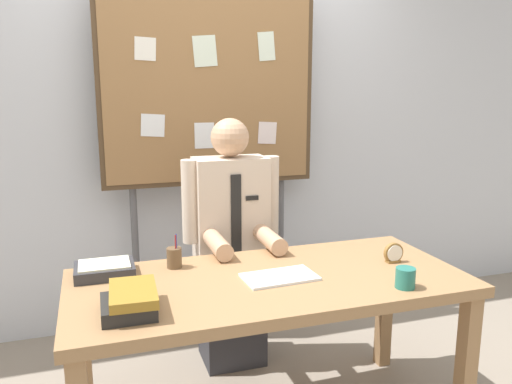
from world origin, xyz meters
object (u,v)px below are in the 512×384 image
at_px(book_stack, 130,301).
at_px(pen_holder, 174,258).
at_px(person, 232,253).
at_px(desk_clock, 394,254).
at_px(bulletin_board, 210,92).
at_px(desk, 270,296).
at_px(paper_tray, 105,269).
at_px(coffee_mug, 405,278).
at_px(open_notebook, 280,277).

distance_m(book_stack, pen_holder, 0.50).
bearing_deg(pen_holder, person, 44.96).
distance_m(desk_clock, pen_holder, 1.05).
height_order(person, bulletin_board, bulletin_board).
bearing_deg(desk_clock, book_stack, -171.68).
distance_m(desk, paper_tray, 0.75).
relative_size(bulletin_board, coffee_mug, 24.97).
relative_size(person, book_stack, 5.11).
height_order(desk, person, person).
bearing_deg(pen_holder, desk, -34.56).
bearing_deg(desk_clock, bulletin_board, 119.70).
relative_size(person, open_notebook, 4.39).
distance_m(bulletin_board, open_notebook, 1.39).
distance_m(desk, coffee_mug, 0.59).
distance_m(person, coffee_mug, 1.06).
bearing_deg(book_stack, desk, 16.02).
distance_m(pen_holder, paper_tray, 0.32).
relative_size(book_stack, open_notebook, 0.86).
bearing_deg(person, bulletin_board, 90.01).
distance_m(person, open_notebook, 0.67).
relative_size(open_notebook, pen_holder, 2.01).
bearing_deg(desk, coffee_mug, -29.51).
distance_m(book_stack, desk_clock, 1.26).
relative_size(bulletin_board, book_stack, 7.87).
height_order(person, desk_clock, person).
xyz_separation_m(person, desk_clock, (0.63, -0.64, 0.13)).
bearing_deg(coffee_mug, open_notebook, 150.24).
relative_size(desk_clock, coffee_mug, 1.12).
height_order(desk, open_notebook, open_notebook).
distance_m(person, bulletin_board, 1.01).
bearing_deg(bulletin_board, desk, -90.00).
bearing_deg(bulletin_board, person, -89.99).
bearing_deg(coffee_mug, person, 118.53).
bearing_deg(paper_tray, book_stack, -79.57).
bearing_deg(person, book_stack, -126.93).
height_order(bulletin_board, coffee_mug, bulletin_board).
xyz_separation_m(person, coffee_mug, (0.50, -0.93, 0.13)).
bearing_deg(person, paper_tray, -150.95).
bearing_deg(bulletin_board, book_stack, -115.39).
relative_size(desk_clock, paper_tray, 0.37).
height_order(desk, book_stack, book_stack).
bearing_deg(desk, bulletin_board, 90.00).
bearing_deg(pen_holder, coffee_mug, -31.75).
xyz_separation_m(coffee_mug, pen_holder, (-0.88, 0.55, 0.01)).
distance_m(person, book_stack, 1.03).
distance_m(desk, bulletin_board, 1.43).
height_order(bulletin_board, desk_clock, bulletin_board).
relative_size(book_stack, paper_tray, 1.06).
height_order(book_stack, paper_tray, book_stack).
distance_m(bulletin_board, desk_clock, 1.49).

